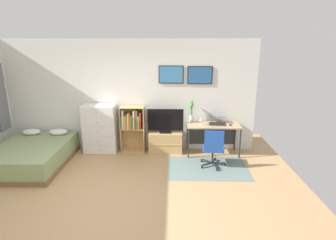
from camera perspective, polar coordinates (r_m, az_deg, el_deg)
The scene contains 14 objects.
ground_plane at distance 4.94m, azimuth -11.94°, elevation -16.07°, with size 7.20×7.20×0.00m, color tan.
wall_back_with_posters at distance 6.70m, azimuth -7.85°, elevation 5.12°, with size 6.12×0.09×2.70m.
area_rug at distance 5.99m, azimuth 8.35°, elevation -9.88°, with size 1.70×1.20×0.01m, color slate.
bed at distance 6.70m, azimuth -26.74°, elevation -6.48°, with size 1.52×2.01×0.59m.
dresser at distance 6.78m, azimuth -14.09°, elevation -1.79°, with size 0.79×0.46×1.18m.
bookshelf at distance 6.64m, azimuth -7.53°, elevation -0.96°, with size 0.58×0.30×1.12m.
tv_stand at distance 6.67m, azimuth -0.54°, elevation -4.67°, with size 0.81×0.41×0.50m.
television at distance 6.48m, azimuth -0.56°, elevation -0.22°, with size 0.86×0.16×0.59m.
desk at distance 6.60m, azimuth 9.38°, elevation -1.85°, with size 1.25×0.59×0.74m.
office_chair at distance 5.85m, azimuth 9.52°, elevation -5.72°, with size 0.57×0.58×0.86m.
laptop at distance 6.57m, azimuth 10.35°, elevation -0.14°, with size 0.44×0.46×0.17m.
computer_mouse at distance 6.50m, azimuth 13.00°, elevation -0.94°, with size 0.06×0.10×0.03m, color #262628.
bamboo_vase at distance 6.57m, azimuth 4.98°, elevation 1.78°, with size 0.09×0.10×0.51m.
wine_glass at distance 6.35m, azimuth 6.95°, elevation 0.09°, with size 0.07×0.07×0.18m.
Camera 1 is at (1.07, -4.08, 2.58)m, focal length 28.94 mm.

